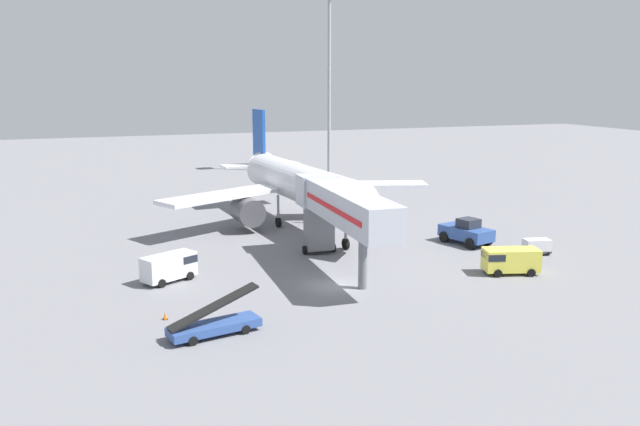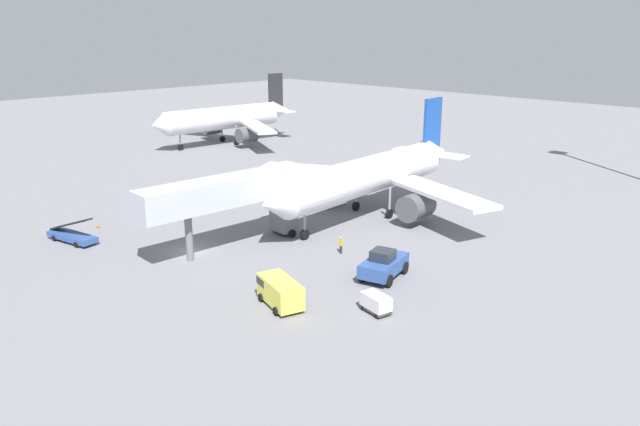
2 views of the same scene
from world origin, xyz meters
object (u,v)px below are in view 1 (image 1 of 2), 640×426
belt_loader_truck (214,324)px  apron_light_mast (329,49)px  pushback_tug (466,232)px  airplane_at_gate (300,185)px  safety_cone_bravo (152,261)px  ground_crew_worker_foreground (397,237)px  safety_cone_alpha (165,316)px  service_van_mid_center (170,266)px  jet_bridge (340,207)px  service_van_outer_right (509,260)px  baggage_cart_near_right (537,246)px

belt_loader_truck → apron_light_mast: 78.75m
pushback_tug → belt_loader_truck: size_ratio=0.93×
airplane_at_gate → safety_cone_bravo: airplane_at_gate is taller
airplane_at_gate → apron_light_mast: (18.73, 39.44, 16.50)m
apron_light_mast → airplane_at_gate: bearing=-115.4°
belt_loader_truck → ground_crew_worker_foreground: bearing=37.8°
safety_cone_alpha → apron_light_mast: bearing=60.1°
airplane_at_gate → ground_crew_worker_foreground: (6.27, -11.70, -3.78)m
safety_cone_alpha → belt_loader_truck: bearing=-56.8°
service_van_mid_center → apron_light_mast: 68.41m
airplane_at_gate → jet_bridge: size_ratio=1.88×
pushback_tug → safety_cone_bravo: bearing=173.8°
pushback_tug → service_van_outer_right: (-2.24, -10.09, 0.00)m
pushback_tug → apron_light_mast: bearing=83.8°
airplane_at_gate → baggage_cart_near_right: bearing=-48.7°
airplane_at_gate → apron_light_mast: size_ratio=1.09×
pushback_tug → safety_cone_alpha: size_ratio=10.98×
service_van_outer_right → apron_light_mast: size_ratio=0.16×
ground_crew_worker_foreground → safety_cone_alpha: ground_crew_worker_foreground is taller
jet_bridge → pushback_tug: (15.29, 4.07, -4.30)m
belt_loader_truck → service_van_outer_right: size_ratio=1.26×
airplane_at_gate → belt_loader_truck: airplane_at_gate is taller
safety_cone_bravo → baggage_cart_near_right: bearing=-14.8°
apron_light_mast → belt_loader_truck: bearing=-116.7°
apron_light_mast → jet_bridge: bearing=-110.2°
belt_loader_truck → safety_cone_bravo: size_ratio=9.14×
service_van_mid_center → airplane_at_gate: bearing=43.8°
pushback_tug → apron_light_mast: size_ratio=0.18×
belt_loader_truck → safety_cone_bravo: (-1.92, 18.29, -0.41)m
service_van_outer_right → safety_cone_alpha: bearing=-178.2°
ground_crew_worker_foreground → safety_cone_alpha: size_ratio=3.18×
service_van_mid_center → jet_bridge: bearing=-7.3°
jet_bridge → safety_cone_alpha: size_ratio=34.67×
service_van_mid_center → safety_cone_bravo: size_ratio=6.99×
safety_cone_bravo → apron_light_mast: 64.82m
service_van_outer_right → baggage_cart_near_right: (6.23, 4.29, -0.41)m
pushback_tug → service_van_outer_right: 10.34m
pushback_tug → service_van_outer_right: size_ratio=1.17×
service_van_mid_center → service_van_outer_right: bearing=-16.1°
jet_bridge → service_van_mid_center: size_ratio=3.84×
jet_bridge → safety_cone_bravo: (-15.04, 7.34, -5.19)m
baggage_cart_near_right → apron_light_mast: apron_light_mast is taller
airplane_at_gate → safety_cone_alpha: airplane_at_gate is taller
airplane_at_gate → ground_crew_worker_foreground: bearing=-61.8°
jet_bridge → service_van_mid_center: jet_bridge is taller
ground_crew_worker_foreground → safety_cone_alpha: (-24.29, -12.83, -0.63)m
baggage_cart_near_right → apron_light_mast: 62.20m
apron_light_mast → safety_cone_bravo: bearing=-126.0°
airplane_at_gate → service_van_outer_right: airplane_at_gate is taller
pushback_tug → ground_crew_worker_foreground: bearing=164.9°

